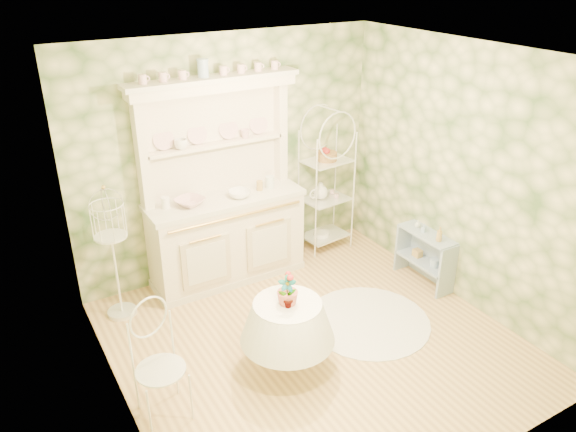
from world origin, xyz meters
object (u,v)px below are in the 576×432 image
cafe_chair (160,365)px  floor_basket (264,326)px  birdcage_stand (114,258)px  side_shelf (425,257)px  kitchen_dresser (224,186)px  round_table (288,339)px  bakers_rack (326,180)px

cafe_chair → floor_basket: size_ratio=2.82×
cafe_chair → birdcage_stand: 1.59m
cafe_chair → floor_basket: 1.33m
side_shelf → kitchen_dresser: bearing=150.3°
side_shelf → birdcage_stand: (-3.15, 1.11, 0.35)m
kitchen_dresser → birdcage_stand: (-1.28, -0.10, -0.48)m
floor_basket → round_table: bearing=-94.7°
side_shelf → cafe_chair: bearing=-168.6°
kitchen_dresser → side_shelf: size_ratio=3.07×
bakers_rack → cafe_chair: bearing=-154.4°
cafe_chair → round_table: bearing=-20.7°
birdcage_stand → floor_basket: 1.64m
kitchen_dresser → floor_basket: kitchen_dresser is taller
kitchen_dresser → bakers_rack: kitchen_dresser is taller
floor_basket → cafe_chair: bearing=-157.5°
bakers_rack → side_shelf: 1.50m
side_shelf → cafe_chair: 3.27m
birdcage_stand → kitchen_dresser: bearing=4.6°
bakers_rack → birdcage_stand: 2.68m
bakers_rack → floor_basket: (-1.56, -1.27, -0.79)m
cafe_chair → birdcage_stand: bearing=68.7°
round_table → birdcage_stand: bearing=123.0°
bakers_rack → floor_basket: 2.16m
round_table → birdcage_stand: birdcage_stand is taller
round_table → cafe_chair: bearing=177.7°
bakers_rack → round_table: bakers_rack is taller
cafe_chair → bakers_rack: bearing=14.2°
round_table → bakers_rack: bearing=48.2°
kitchen_dresser → round_table: bearing=-97.3°
cafe_chair → side_shelf: bearing=-10.2°
kitchen_dresser → bakers_rack: (1.39, 0.07, -0.24)m
round_table → floor_basket: 0.58m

